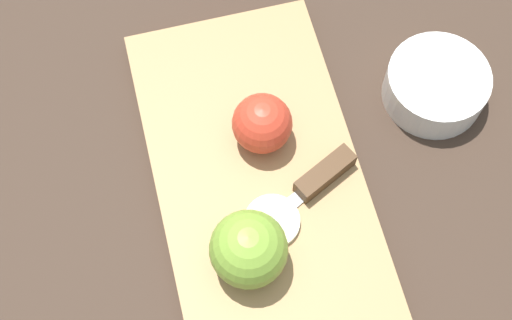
% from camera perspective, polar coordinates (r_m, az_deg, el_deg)
% --- Properties ---
extents(ground_plane, '(4.00, 4.00, 0.00)m').
position_cam_1_polar(ground_plane, '(0.84, 0.00, -1.17)').
color(ground_plane, '#38281E').
extents(cutting_board, '(0.44, 0.27, 0.02)m').
position_cam_1_polar(cutting_board, '(0.83, 0.00, -0.87)').
color(cutting_board, '#A37A4C').
rests_on(cutting_board, ground_plane).
extents(apple_half_left, '(0.07, 0.07, 0.07)m').
position_cam_1_polar(apple_half_left, '(0.80, 0.49, 2.95)').
color(apple_half_left, red).
rests_on(apple_half_left, cutting_board).
extents(apple_half_right, '(0.08, 0.08, 0.08)m').
position_cam_1_polar(apple_half_right, '(0.74, -0.62, -7.14)').
color(apple_half_right, olive).
rests_on(apple_half_right, cutting_board).
extents(knife, '(0.11, 0.16, 0.02)m').
position_cam_1_polar(knife, '(0.80, 5.05, -1.50)').
color(knife, silver).
rests_on(knife, cutting_board).
extents(apple_slice, '(0.06, 0.06, 0.01)m').
position_cam_1_polar(apple_slice, '(0.79, 1.30, -4.93)').
color(apple_slice, beige).
rests_on(apple_slice, cutting_board).
extents(bowl, '(0.12, 0.12, 0.05)m').
position_cam_1_polar(bowl, '(0.88, 14.23, 5.90)').
color(bowl, silver).
rests_on(bowl, ground_plane).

